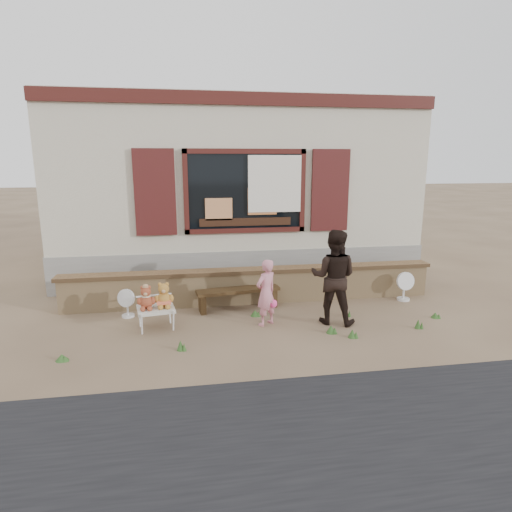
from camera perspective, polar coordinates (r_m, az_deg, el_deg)
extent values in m
plane|color=brown|center=(7.36, 0.76, -8.63)|extent=(80.00, 80.00, 0.00)
cube|color=#A09881|center=(11.32, -3.25, 11.25)|extent=(8.00, 5.00, 3.20)
cube|color=gray|center=(11.54, -3.13, 1.28)|extent=(8.04, 5.04, 0.80)
cube|color=black|center=(8.83, -1.45, 8.60)|extent=(2.30, 0.04, 1.50)
cube|color=#411613|center=(8.79, -1.46, 13.80)|extent=(2.50, 0.08, 0.10)
cube|color=#411613|center=(8.90, -1.41, 3.45)|extent=(2.50, 0.08, 0.10)
cube|color=#411613|center=(8.73, -9.35, 8.39)|extent=(0.10, 0.08, 1.70)
cube|color=#411613|center=(9.05, 6.20, 8.63)|extent=(0.10, 0.08, 1.70)
cube|color=#3E1911|center=(8.74, -13.32, 8.23)|extent=(0.80, 0.07, 1.70)
cube|color=#3E1911|center=(9.22, 9.85, 8.59)|extent=(0.80, 0.07, 1.70)
cube|color=white|center=(8.85, 2.51, 9.58)|extent=(1.10, 0.02, 1.15)
cube|color=#411613|center=(8.90, -1.53, 20.25)|extent=(8.00, 0.12, 0.25)
cube|color=black|center=(8.86, -1.40, 4.59)|extent=(1.90, 0.06, 0.16)
cube|color=tan|center=(8.77, -4.99, 6.24)|extent=(0.55, 0.06, 0.45)
cube|color=#E08447|center=(8.87, 0.84, 7.33)|extent=(0.60, 0.06, 0.55)
cube|color=tan|center=(8.20, -0.45, -4.17)|extent=(7.00, 0.30, 0.60)
cube|color=brown|center=(8.11, -0.46, -1.94)|extent=(7.10, 0.36, 0.07)
cube|color=#312111|center=(7.82, -2.39, -4.57)|extent=(1.55, 0.53, 0.06)
cube|color=#312111|center=(7.74, -7.17, -6.37)|extent=(0.13, 0.30, 0.32)
cube|color=#312111|center=(8.06, 2.22, -5.51)|extent=(0.13, 0.30, 0.32)
cube|color=beige|center=(7.12, -13.22, -6.88)|extent=(0.65, 0.60, 0.04)
cylinder|color=silver|center=(6.96, -14.97, -9.01)|extent=(0.03, 0.03, 0.31)
cylinder|color=silver|center=(7.00, -10.94, -8.67)|extent=(0.03, 0.03, 0.31)
cylinder|color=silver|center=(7.37, -15.23, -7.78)|extent=(0.03, 0.03, 0.31)
cylinder|color=silver|center=(7.41, -11.43, -7.47)|extent=(0.03, 0.03, 0.31)
imported|color=pink|center=(7.02, 1.34, -4.90)|extent=(0.48, 0.45, 1.11)
imported|color=black|center=(7.18, 10.30, -2.76)|extent=(0.95, 0.88, 1.58)
cylinder|color=silver|center=(7.86, -16.67, -7.63)|extent=(0.21, 0.21, 0.04)
cylinder|color=silver|center=(7.82, -16.73, -6.69)|extent=(0.04, 0.04, 0.27)
cylinder|color=silver|center=(7.76, -16.82, -5.32)|extent=(0.33, 0.22, 0.32)
cylinder|color=silver|center=(8.87, 19.02, -5.45)|extent=(0.24, 0.24, 0.04)
cylinder|color=silver|center=(8.83, 19.09, -4.50)|extent=(0.04, 0.04, 0.31)
cylinder|color=silver|center=(8.77, 19.19, -3.12)|extent=(0.36, 0.13, 0.36)
cone|color=#305723|center=(7.70, 11.91, -7.37)|extent=(0.11, 0.11, 0.14)
cone|color=#305723|center=(6.36, -10.04, -11.65)|extent=(0.11, 0.11, 0.15)
cone|color=#305723|center=(6.95, 9.96, -9.59)|extent=(0.15, 0.15, 0.13)
cone|color=#305723|center=(6.85, 12.70, -10.05)|extent=(0.13, 0.13, 0.13)
cone|color=#305723|center=(6.55, -24.47, -12.19)|extent=(0.17, 0.17, 0.09)
cone|color=#305723|center=(7.57, -0.12, -7.61)|extent=(0.16, 0.16, 0.10)
cone|color=#305723|center=(7.50, 20.79, -8.44)|extent=(0.10, 0.10, 0.16)
cone|color=#305723|center=(8.10, 22.77, -7.28)|extent=(0.14, 0.14, 0.10)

